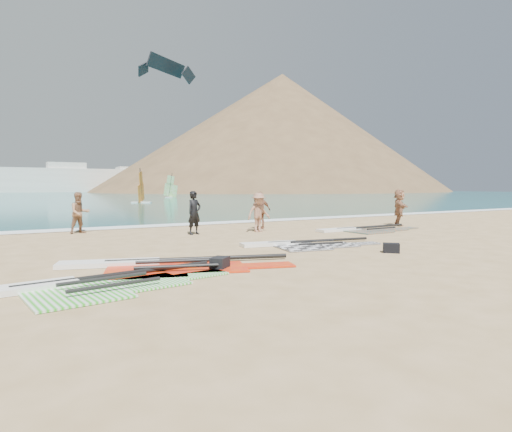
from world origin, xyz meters
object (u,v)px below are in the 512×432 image
gear_bag_near (220,263)px  rig_orange (363,230)px  beachgoer_back (261,210)px  beachgoer_mid (259,212)px  person_wetsuit (194,213)px  rig_grey (301,245)px  beachgoer_left (80,213)px  beachgoer_right (399,207)px  rig_red (157,266)px  rig_green (80,287)px  gear_bag_far (391,248)px

gear_bag_near → rig_orange: bearing=27.4°
rig_orange → beachgoer_back: size_ratio=2.99×
beachgoer_mid → rig_orange: bearing=-26.7°
rig_orange → gear_bag_near: (-9.69, -5.02, 0.11)m
person_wetsuit → beachgoer_back: 3.64m
rig_grey → gear_bag_near: size_ratio=10.12×
beachgoer_left → beachgoer_right: bearing=-29.9°
rig_orange → rig_red: 11.65m
rig_green → gear_bag_far: gear_bag_far is taller
beachgoer_left → beachgoer_mid: 7.83m
beachgoer_left → beachgoer_mid: size_ratio=1.02×
rig_green → beachgoer_right: size_ratio=2.91×
beachgoer_right → gear_bag_far: bearing=167.6°
rig_orange → person_wetsuit: bearing=160.0°
rig_grey → rig_red: bearing=-156.4°
rig_green → rig_orange: bearing=14.6°
beachgoer_mid → gear_bag_near: bearing=-128.7°
beachgoer_back → gear_bag_far: bearing=90.3°
rig_red → rig_green: bearing=-127.0°
gear_bag_near → beachgoer_right: bearing=24.4°
rig_green → person_wetsuit: (5.67, 7.91, 0.88)m
gear_bag_near → person_wetsuit: (2.38, 7.52, 0.77)m
rig_red → person_wetsuit: bearing=78.2°
rig_green → rig_grey: bearing=12.1°
gear_bag_near → beachgoer_mid: bearing=53.1°
rig_grey → rig_orange: size_ratio=0.92×
beachgoer_mid → rig_red: bearing=-139.3°
rig_red → beachgoer_back: beachgoer_back is taller
rig_red → gear_bag_far: (7.03, -1.28, 0.10)m
rig_orange → beachgoer_left: (-11.46, 5.42, 0.85)m
rig_grey → person_wetsuit: bearing=119.5°
gear_bag_near → gear_bag_far: gear_bag_near is taller
rig_green → gear_bag_near: gear_bag_near is taller
gear_bag_far → beachgoer_back: beachgoer_back is taller
gear_bag_near → gear_bag_far: bearing=-2.3°
rig_orange → person_wetsuit: 7.77m
gear_bag_far → beachgoer_right: (7.46, 6.24, 0.81)m
beachgoer_right → rig_grey: bearing=149.7°
beachgoer_back → rig_red: bearing=45.8°
rig_grey → beachgoer_mid: (1.09, 4.70, 0.83)m
rig_green → beachgoer_right: beachgoer_right is taller
gear_bag_near → beachgoer_back: bearing=53.3°
gear_bag_far → beachgoer_back: (0.22, 8.27, 0.75)m
gear_bag_far → beachgoer_back: bearing=88.5°
rig_green → rig_orange: (12.97, 5.42, -0.00)m
gear_bag_far → rig_green: bearing=-179.0°
rig_grey → person_wetsuit: (-1.82, 5.16, 0.88)m
person_wetsuit → beachgoer_left: person_wetsuit is taller
gear_bag_far → rig_orange: bearing=53.3°
beachgoer_back → beachgoer_right: bearing=166.1°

